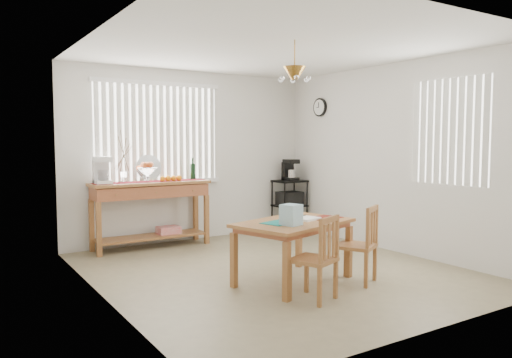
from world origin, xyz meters
TOP-DOWN VIEW (x-y plane):
  - ground at (0.00, 0.00)m, footprint 4.00×4.50m
  - room_shell at (0.00, 0.02)m, footprint 4.20×4.70m
  - sideboard at (-0.76, 1.99)m, footprint 1.70×0.48m
  - sideboard_items at (-1.03, 2.01)m, footprint 1.61×0.40m
  - wire_cart at (1.70, 2.00)m, footprint 0.51×0.41m
  - cart_items at (1.70, 2.01)m, footprint 0.20×0.24m
  - dining_table at (-0.10, -0.52)m, footprint 1.43×1.12m
  - table_items at (-0.19, -0.66)m, footprint 1.04×0.48m
  - chair_left at (-0.29, -1.14)m, footprint 0.50×0.50m
  - chair_right at (0.49, -0.92)m, footprint 0.53×0.53m

SIDE VIEW (x-z plane):
  - ground at x=0.00m, z-range -0.01..0.00m
  - chair_left at x=-0.29m, z-range -0.01..0.82m
  - chair_right at x=0.49m, z-range -0.01..0.84m
  - wire_cart at x=1.70m, z-range 0.09..0.95m
  - dining_table at x=-0.10m, z-range 0.26..0.93m
  - sideboard at x=-0.76m, z-range 0.24..1.19m
  - table_items at x=-0.19m, z-range 0.64..0.86m
  - cart_items at x=1.70m, z-range 0.85..1.21m
  - sideboard_items at x=-1.03m, z-range 0.74..1.47m
  - room_shell at x=0.00m, z-range 0.34..3.04m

